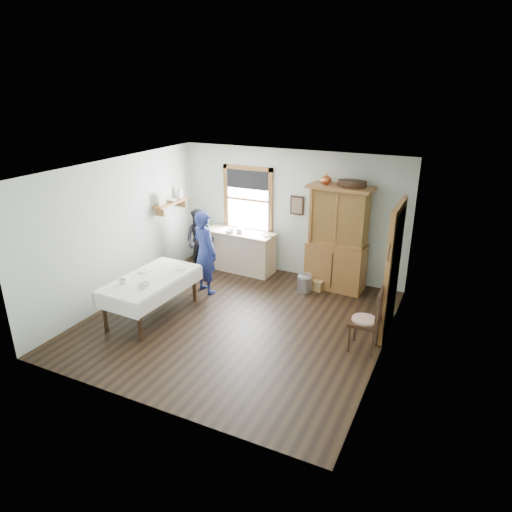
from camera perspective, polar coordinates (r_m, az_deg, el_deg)
name	(u,v)px	position (r m, az deg, el deg)	size (l,w,h in m)	color
room	(236,250)	(7.62, -2.55, 0.75)	(5.01, 5.01, 2.70)	black
window	(248,196)	(10.08, -1.01, 7.50)	(1.18, 0.07, 1.48)	white
doorway	(394,267)	(7.74, 16.85, -1.34)	(0.09, 1.14, 2.22)	#4C4136
wall_shelf	(172,201)	(10.02, -10.50, 6.73)	(0.24, 1.00, 0.44)	brown
framed_picture	(297,205)	(9.65, 5.14, 6.31)	(0.30, 0.04, 0.40)	black
rug_beater	(391,245)	(7.04, 16.51, 1.33)	(0.27, 0.27, 0.01)	black
work_counter	(240,251)	(10.15, -1.98, 0.64)	(1.58, 0.60, 0.91)	#CAB18C
china_hutch	(337,239)	(9.20, 10.13, 2.17)	(1.25, 0.59, 2.13)	brown
dining_table	(152,296)	(8.44, -12.86, -4.93)	(0.97, 1.85, 0.74)	white
spindle_chair	(365,319)	(7.34, 13.47, -7.67)	(0.49, 0.49, 1.07)	black
pail	(304,284)	(9.28, 6.08, -3.47)	(0.30, 0.30, 0.32)	#A2A4AA
wicker_basket	(316,284)	(9.42, 7.46, -3.48)	(0.37, 0.26, 0.22)	#9C7346
woman_blue	(205,255)	(9.03, -6.39, 0.10)	(0.57, 0.37, 1.56)	navy
figure_dark	(200,243)	(10.08, -6.97, 1.60)	(0.64, 0.50, 1.32)	black
table_cup_a	(122,282)	(8.12, -16.35, -3.09)	(0.12, 0.12, 0.09)	silver
table_cup_b	(142,287)	(7.83, -14.05, -3.78)	(0.10, 0.10, 0.09)	silver
table_bowl	(144,284)	(7.98, -13.80, -3.43)	(0.20, 0.20, 0.05)	silver
counter_book	(263,235)	(9.73, 0.90, 2.62)	(0.16, 0.22, 0.02)	brown
counter_bowl	(230,231)	(9.94, -3.26, 3.11)	(0.20, 0.20, 0.06)	silver
shelf_bowl	(172,200)	(10.02, -10.47, 6.88)	(0.22, 0.22, 0.05)	silver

